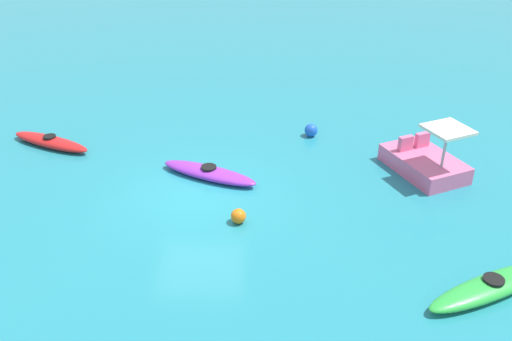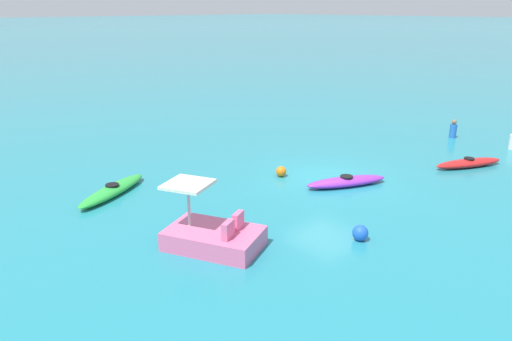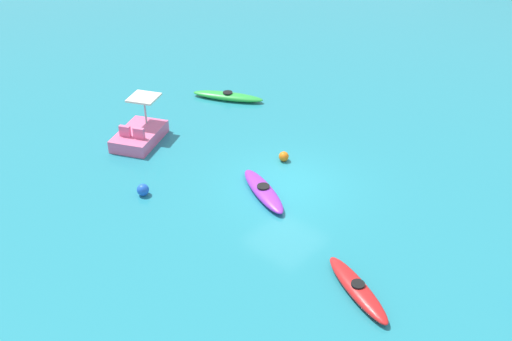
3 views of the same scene
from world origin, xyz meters
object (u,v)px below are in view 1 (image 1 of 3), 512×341
at_px(buoy_orange, 238,216).
at_px(buoy_blue, 311,130).
at_px(kayak_red, 51,142).
at_px(pedal_boat_pink, 425,161).
at_px(kayak_green, 492,286).
at_px(kayak_purple, 209,173).

xyz_separation_m(buoy_orange, buoy_blue, (-2.20, -5.05, 0.02)).
distance_m(kayak_red, pedal_boat_pink, 11.51).
bearing_deg(kayak_green, buoy_orange, -25.14).
height_order(kayak_green, pedal_boat_pink, pedal_boat_pink).
height_order(kayak_green, buoy_orange, buoy_orange).
relative_size(kayak_red, buoy_blue, 6.83).
height_order(kayak_purple, pedal_boat_pink, pedal_boat_pink).
bearing_deg(kayak_red, kayak_purple, 159.30).
distance_m(kayak_red, buoy_blue, 8.35).
relative_size(pedal_boat_pink, buoy_blue, 6.57).
xyz_separation_m(kayak_purple, buoy_orange, (-0.92, 2.25, 0.03)).
xyz_separation_m(kayak_green, buoy_orange, (5.40, -2.53, 0.03)).
bearing_deg(pedal_boat_pink, kayak_green, 91.14).
xyz_separation_m(kayak_red, pedal_boat_pink, (-11.41, 1.53, 0.17)).
height_order(kayak_red, buoy_orange, buoy_orange).
distance_m(kayak_green, kayak_purple, 7.93).
distance_m(kayak_purple, pedal_boat_pink, 6.23).
distance_m(kayak_red, kayak_purple, 5.55).
height_order(buoy_orange, buoy_blue, buoy_blue).
relative_size(kayak_red, pedal_boat_pink, 1.04).
bearing_deg(kayak_red, buoy_blue, -174.26).
height_order(kayak_green, kayak_purple, same).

